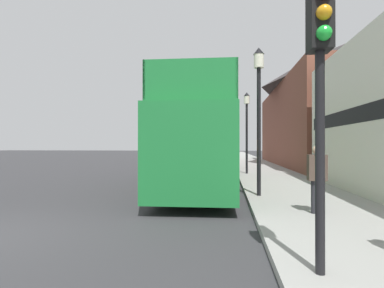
{
  "coord_description": "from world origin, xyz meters",
  "views": [
    {
      "loc": [
        4.82,
        -5.25,
        1.79
      ],
      "look_at": [
        3.19,
        9.08,
        1.85
      ],
      "focal_mm": 28.0,
      "sensor_mm": 36.0,
      "label": 1
    }
  ],
  "objects_px": {
    "pedestrian_second": "(317,173)",
    "lamp_post_second": "(247,118)",
    "tour_bus": "(202,144)",
    "traffic_signal": "(320,61)",
    "parked_car_ahead_of_bus": "(220,160)",
    "lamp_post_nearest": "(259,94)"
  },
  "relations": [
    {
      "from": "pedestrian_second",
      "to": "lamp_post_second",
      "type": "xyz_separation_m",
      "value": [
        -0.98,
        10.2,
        2.28
      ]
    },
    {
      "from": "tour_bus",
      "to": "traffic_signal",
      "type": "bearing_deg",
      "value": -77.13
    },
    {
      "from": "parked_car_ahead_of_bus",
      "to": "lamp_post_second",
      "type": "bearing_deg",
      "value": -70.56
    },
    {
      "from": "traffic_signal",
      "to": "lamp_post_nearest",
      "type": "height_order",
      "value": "lamp_post_nearest"
    },
    {
      "from": "tour_bus",
      "to": "pedestrian_second",
      "type": "relative_size",
      "value": 6.84
    },
    {
      "from": "parked_car_ahead_of_bus",
      "to": "lamp_post_nearest",
      "type": "distance_m",
      "value": 12.54
    },
    {
      "from": "parked_car_ahead_of_bus",
      "to": "lamp_post_second",
      "type": "distance_m",
      "value": 5.43
    },
    {
      "from": "lamp_post_second",
      "to": "pedestrian_second",
      "type": "bearing_deg",
      "value": -84.52
    },
    {
      "from": "parked_car_ahead_of_bus",
      "to": "traffic_signal",
      "type": "xyz_separation_m",
      "value": [
        1.64,
        -18.16,
        2.16
      ]
    },
    {
      "from": "parked_car_ahead_of_bus",
      "to": "pedestrian_second",
      "type": "xyz_separation_m",
      "value": [
        2.63,
        -14.61,
        0.43
      ]
    },
    {
      "from": "parked_car_ahead_of_bus",
      "to": "pedestrian_second",
      "type": "relative_size",
      "value": 2.5
    },
    {
      "from": "tour_bus",
      "to": "traffic_signal",
      "type": "height_order",
      "value": "tour_bus"
    },
    {
      "from": "traffic_signal",
      "to": "lamp_post_second",
      "type": "bearing_deg",
      "value": 89.95
    },
    {
      "from": "pedestrian_second",
      "to": "parked_car_ahead_of_bus",
      "type": "bearing_deg",
      "value": 100.2
    },
    {
      "from": "tour_bus",
      "to": "pedestrian_second",
      "type": "distance_m",
      "value": 6.32
    },
    {
      "from": "pedestrian_second",
      "to": "lamp_post_second",
      "type": "distance_m",
      "value": 10.5
    },
    {
      "from": "lamp_post_nearest",
      "to": "lamp_post_second",
      "type": "xyz_separation_m",
      "value": [
        0.14,
        7.73,
        -0.07
      ]
    },
    {
      "from": "traffic_signal",
      "to": "lamp_post_second",
      "type": "height_order",
      "value": "lamp_post_second"
    },
    {
      "from": "tour_bus",
      "to": "lamp_post_nearest",
      "type": "xyz_separation_m",
      "value": [
        2.11,
        -2.92,
        1.62
      ]
    },
    {
      "from": "parked_car_ahead_of_bus",
      "to": "lamp_post_nearest",
      "type": "bearing_deg",
      "value": -83.99
    },
    {
      "from": "pedestrian_second",
      "to": "traffic_signal",
      "type": "relative_size",
      "value": 0.44
    },
    {
      "from": "parked_car_ahead_of_bus",
      "to": "traffic_signal",
      "type": "distance_m",
      "value": 18.36
    }
  ]
}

